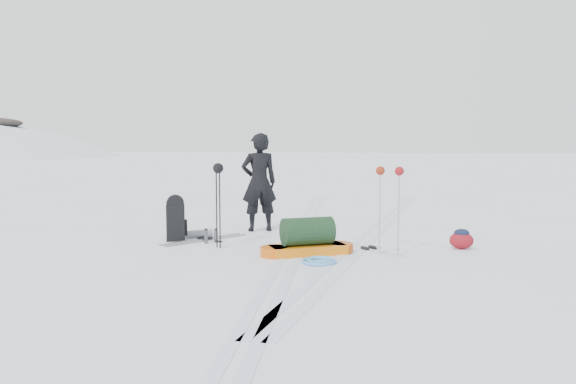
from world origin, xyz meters
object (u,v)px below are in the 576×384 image
object	(u,v)px
expedition_rucksack	(179,219)
skier	(259,182)
pulk_sled	(307,240)
ski_poles_black	(218,178)

from	to	relation	value
expedition_rucksack	skier	bearing A→B (deg)	27.14
pulk_sled	expedition_rucksack	size ratio (longest dim) A/B	1.88
skier	pulk_sled	world-z (taller)	skier
pulk_sled	ski_poles_black	distance (m)	1.90
ski_poles_black	expedition_rucksack	bearing A→B (deg)	129.92
pulk_sled	ski_poles_black	xyz separation A→B (m)	(-1.60, 0.32, 0.97)
pulk_sled	expedition_rucksack	xyz separation A→B (m)	(-2.55, 0.90, 0.16)
skier	expedition_rucksack	world-z (taller)	skier
ski_poles_black	skier	bearing A→B (deg)	63.19
expedition_rucksack	ski_poles_black	distance (m)	1.37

